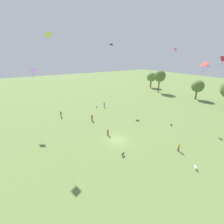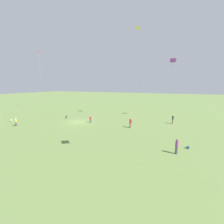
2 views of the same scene
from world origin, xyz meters
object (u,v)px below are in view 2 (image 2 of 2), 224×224
at_px(dog_1, 66,117).
at_px(kite_8, 173,62).
at_px(person_3, 90,119).
at_px(person_0, 131,123).
at_px(person_2, 16,122).
at_px(kite_2, 138,33).
at_px(kite_1, 39,55).
at_px(picnic_bag_0, 188,147).
at_px(dog_0, 11,120).
at_px(person_1, 177,146).
at_px(person_4, 173,119).

bearing_deg(dog_1, kite_8, 174.06).
distance_m(person_3, kite_8, 22.63).
bearing_deg(person_0, kite_8, -135.31).
height_order(person_2, person_3, person_2).
height_order(person_0, dog_1, person_0).
relative_size(person_0, kite_2, 0.09).
relative_size(person_3, kite_8, 0.11).
bearing_deg(kite_8, kite_1, 35.69).
xyz_separation_m(person_3, picnic_bag_0, (-18.36, 6.40, -0.61)).
bearing_deg(dog_0, dog_1, 172.29).
distance_m(person_0, person_1, 11.54).
relative_size(person_2, kite_8, 0.12).
bearing_deg(person_0, person_1, 116.81).
relative_size(person_1, person_3, 1.19).
bearing_deg(kite_8, person_2, 71.33).
height_order(person_0, dog_0, person_0).
relative_size(kite_1, kite_8, 1.37).
xyz_separation_m(person_0, person_4, (-7.19, -6.43, 0.03)).
xyz_separation_m(person_0, kite_8, (-6.22, -11.67, 12.21)).
distance_m(kite_1, dog_0, 26.67).
xyz_separation_m(person_3, kite_8, (-15.20, -11.34, 12.36)).
bearing_deg(person_4, person_3, 50.82).
distance_m(kite_8, picnic_bag_0, 22.20).
bearing_deg(picnic_bag_0, person_1, 58.62).
distance_m(person_0, kite_2, 20.44).
bearing_deg(dog_1, person_0, 144.61).
relative_size(person_2, dog_0, 2.36).
xyz_separation_m(kite_2, picnic_bag_0, (-10.78, 14.82, -19.18)).
distance_m(person_0, kite_8, 18.00).
bearing_deg(picnic_bag_0, person_3, -19.22).
bearing_deg(person_0, person_2, 3.10).
bearing_deg(picnic_bag_0, dog_0, -0.26).
bearing_deg(person_3, kite_2, -31.47).
relative_size(person_1, person_4, 0.98).
distance_m(person_4, kite_1, 46.05).
bearing_deg(picnic_bag_0, person_0, -32.84).
xyz_separation_m(person_0, dog_0, (25.41, 5.91, -0.58)).
distance_m(person_1, dog_0, 33.53).
bearing_deg(person_2, person_4, 178.15).
relative_size(person_0, picnic_bag_0, 4.76).
bearing_deg(dog_1, person_2, 36.48).
height_order(person_2, kite_1, kite_1).
height_order(kite_8, dog_0, kite_8).
height_order(person_1, person_2, person_1).
distance_m(kite_2, dog_1, 25.32).
distance_m(person_0, dog_0, 26.09).
bearing_deg(kite_1, dog_0, -5.22).
bearing_deg(person_1, kite_2, -87.54).
distance_m(kite_8, dog_1, 28.02).
height_order(kite_1, dog_1, kite_1).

